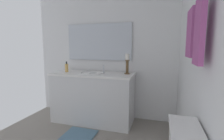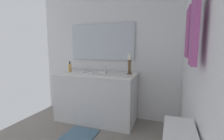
# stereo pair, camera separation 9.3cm
# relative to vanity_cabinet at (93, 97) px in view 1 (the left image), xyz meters

# --- Properties ---
(wall_back) EXTENTS (2.60, 0.04, 2.45)m
(wall_back) POSITION_rel_vanity_cabinet_xyz_m (0.97, 1.37, 0.81)
(wall_back) COLOR white
(wall_back) RESTS_ON ground
(wall_left) EXTENTS (0.04, 2.58, 2.45)m
(wall_left) POSITION_rel_vanity_cabinet_xyz_m (-0.33, 0.08, 0.81)
(wall_left) COLOR white
(wall_left) RESTS_ON ground
(vanity_cabinet) EXTENTS (0.58, 1.37, 0.83)m
(vanity_cabinet) POSITION_rel_vanity_cabinet_xyz_m (0.00, 0.00, 0.00)
(vanity_cabinet) COLOR silver
(vanity_cabinet) RESTS_ON ground
(sink_basin) EXTENTS (0.40, 0.40, 0.24)m
(sink_basin) POSITION_rel_vanity_cabinet_xyz_m (-0.00, 0.00, 0.37)
(sink_basin) COLOR white
(sink_basin) RESTS_ON vanity_cabinet
(mirror) EXTENTS (0.02, 1.19, 0.64)m
(mirror) POSITION_rel_vanity_cabinet_xyz_m (-0.28, 0.00, 0.93)
(mirror) COLOR silver
(candle_holder_tall) EXTENTS (0.09, 0.09, 0.32)m
(candle_holder_tall) POSITION_rel_vanity_cabinet_xyz_m (-0.07, 0.56, 0.59)
(candle_holder_tall) COLOR brown
(candle_holder_tall) RESTS_ON vanity_cabinet
(soap_bottle) EXTENTS (0.06, 0.06, 0.18)m
(soap_bottle) POSITION_rel_vanity_cabinet_xyz_m (0.01, -0.49, 0.49)
(soap_bottle) COLOR #E5B259
(soap_bottle) RESTS_ON vanity_cabinet
(towel_bar) EXTENTS (0.64, 0.02, 0.02)m
(towel_bar) POSITION_rel_vanity_cabinet_xyz_m (1.19, 1.31, 1.11)
(towel_bar) COLOR silver
(towel_near_vanity) EXTENTS (0.24, 0.03, 0.38)m
(towel_near_vanity) POSITION_rel_vanity_cabinet_xyz_m (1.03, 1.29, 0.94)
(towel_near_vanity) COLOR #A54C8C
(towel_near_vanity) RESTS_ON towel_bar
(towel_center) EXTENTS (0.19, 0.03, 0.41)m
(towel_center) POSITION_rel_vanity_cabinet_xyz_m (1.35, 1.29, 0.92)
(towel_center) COLOR #A54C8C
(towel_center) RESTS_ON towel_bar
(bath_mat) EXTENTS (0.60, 0.44, 0.02)m
(bath_mat) POSITION_rel_vanity_cabinet_xyz_m (0.62, 0.00, -0.41)
(bath_mat) COLOR slate
(bath_mat) RESTS_ON ground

